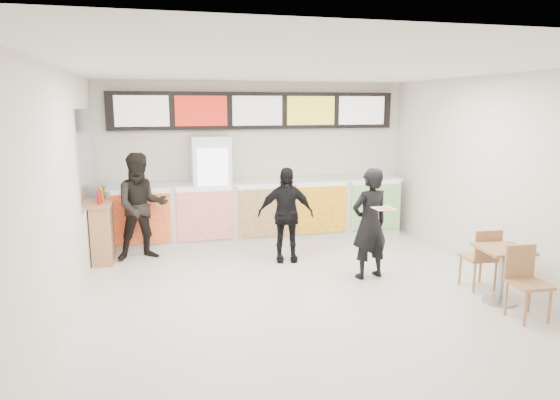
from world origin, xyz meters
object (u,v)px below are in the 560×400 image
object	(u,v)px
service_counter	(261,210)
drinks_fridge	(211,190)
condiment_ledge	(103,231)
customer_left	(142,206)
customer_mid	(286,215)
cafe_table	(502,265)
customer_main	(370,224)

from	to	relation	value
service_counter	drinks_fridge	xyz separation A→B (m)	(-0.93, 0.02, 0.43)
service_counter	condiment_ledge	size ratio (longest dim) A/B	4.71
customer_left	customer_mid	xyz separation A→B (m)	(2.30, -0.69, -0.11)
drinks_fridge	cafe_table	world-z (taller)	drinks_fridge
customer_mid	customer_main	bearing A→B (deg)	-39.05
customer_left	customer_mid	bearing A→B (deg)	-25.62
service_counter	customer_main	bearing A→B (deg)	-65.90
customer_main	drinks_fridge	bearing A→B (deg)	-63.05
service_counter	condiment_ledge	xyz separation A→B (m)	(-2.82, -0.65, -0.07)
drinks_fridge	customer_left	world-z (taller)	drinks_fridge
service_counter	customer_left	xyz separation A→B (m)	(-2.18, -0.72, 0.32)
service_counter	customer_left	distance (m)	2.32
customer_main	customer_mid	bearing A→B (deg)	-59.96
customer_mid	cafe_table	distance (m)	3.34
service_counter	customer_main	world-z (taller)	customer_main
customer_mid	cafe_table	xyz separation A→B (m)	(2.29, -2.42, -0.27)
customer_main	customer_left	size ratio (longest dim) A/B	0.93
drinks_fridge	customer_mid	size ratio (longest dim) A/B	1.27
customer_main	cafe_table	size ratio (longest dim) A/B	1.09
service_counter	condiment_ledge	distance (m)	2.89
customer_main	cafe_table	xyz separation A→B (m)	(1.29, -1.32, -0.32)
customer_mid	condiment_ledge	world-z (taller)	customer_mid
customer_main	service_counter	bearing A→B (deg)	-78.12
service_counter	customer_main	xyz separation A→B (m)	(1.12, -2.51, 0.26)
customer_mid	condiment_ledge	xyz separation A→B (m)	(-2.94, 0.76, -0.28)
customer_left	service_counter	bearing A→B (deg)	9.28
customer_mid	drinks_fridge	bearing A→B (deg)	135.26
customer_main	condiment_ledge	xyz separation A→B (m)	(-3.94, 1.86, -0.32)
customer_mid	condiment_ledge	distance (m)	3.05
service_counter	drinks_fridge	distance (m)	1.03
customer_left	customer_mid	size ratio (longest dim) A/B	1.14
service_counter	cafe_table	distance (m)	4.52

